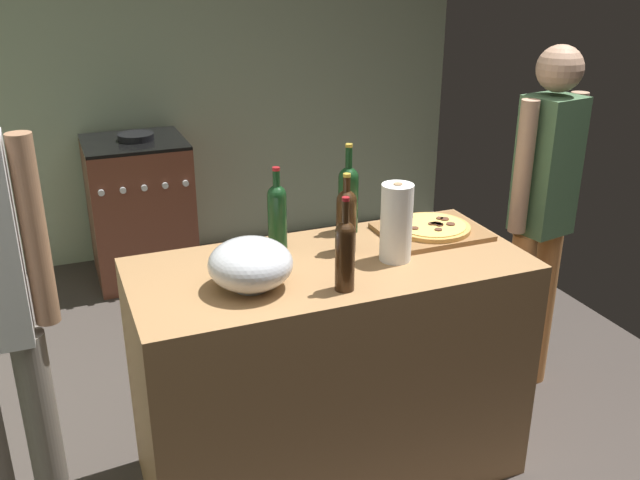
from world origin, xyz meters
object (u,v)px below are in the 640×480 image
pizza (432,227)px  paper_towel_roll (396,223)px  mixing_bowl (251,264)px  wine_bottle_amber (277,215)px  wine_bottle_clear (348,196)px  stove (140,209)px  person_in_red (543,205)px  wine_bottle_dark (346,218)px  wine_bottle_green (345,252)px

pizza → paper_towel_roll: bearing=-146.1°
mixing_bowl → wine_bottle_amber: bearing=55.9°
paper_towel_roll → wine_bottle_clear: size_ratio=0.81×
pizza → stove: (-0.87, 2.07, -0.50)m
pizza → wine_bottle_clear: wine_bottle_clear is taller
wine_bottle_clear → paper_towel_roll: bearing=-81.8°
paper_towel_roll → wine_bottle_clear: bearing=98.2°
pizza → person_in_red: size_ratio=0.19×
paper_towel_roll → wine_bottle_dark: wine_bottle_dark is taller
wine_bottle_clear → stove: size_ratio=0.38×
paper_towel_roll → stove: size_ratio=0.31×
pizza → stove: size_ratio=0.33×
pizza → wine_bottle_dark: bearing=-175.1°
mixing_bowl → person_in_red: size_ratio=0.18×
mixing_bowl → wine_bottle_green: 0.31m
wine_bottle_amber → stove: wine_bottle_amber is taller
wine_bottle_green → pizza: bearing=32.1°
wine_bottle_clear → wine_bottle_green: bearing=-115.0°
paper_towel_roll → wine_bottle_green: size_ratio=0.90×
wine_bottle_clear → stove: bearing=106.8°
mixing_bowl → wine_bottle_dark: bearing=21.9°
person_in_red → wine_bottle_clear: bearing=177.1°
wine_bottle_amber → paper_towel_roll: bearing=-33.2°
wine_bottle_clear → stove: 2.09m
wine_bottle_amber → person_in_red: bearing=1.5°
stove → pizza: bearing=-67.1°
paper_towel_roll → mixing_bowl: bearing=-176.5°
wine_bottle_clear → wine_bottle_green: (-0.22, -0.48, -0.01)m
mixing_bowl → stove: (-0.07, 2.27, -0.55)m
wine_bottle_clear → wine_bottle_amber: 0.33m
pizza → wine_bottle_amber: wine_bottle_amber is taller
wine_bottle_green → paper_towel_roll: bearing=30.5°
pizza → paper_towel_roll: paper_towel_roll is taller
pizza → mixing_bowl: bearing=-165.9°
paper_towel_roll → stove: 2.40m
pizza → wine_bottle_amber: bearing=173.2°
pizza → wine_bottle_dark: 0.40m
wine_bottle_dark → stove: 2.24m
wine_bottle_dark → stove: size_ratio=0.32×
wine_bottle_dark → person_in_red: size_ratio=0.19×
paper_towel_roll → wine_bottle_amber: (-0.37, 0.24, -0.00)m
wine_bottle_green → wine_bottle_dark: (0.13, 0.29, -0.00)m
wine_bottle_green → wine_bottle_dark: size_ratio=1.07×
mixing_bowl → wine_bottle_amber: (0.19, 0.27, 0.05)m
wine_bottle_clear → wine_bottle_green: 0.53m
pizza → wine_bottle_dark: (-0.38, -0.03, 0.10)m
paper_towel_roll → wine_bottle_amber: bearing=146.8°
paper_towel_roll → wine_bottle_clear: wine_bottle_clear is taller
wine_bottle_amber → person_in_red: 1.24m
paper_towel_roll → wine_bottle_amber: wine_bottle_amber is taller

